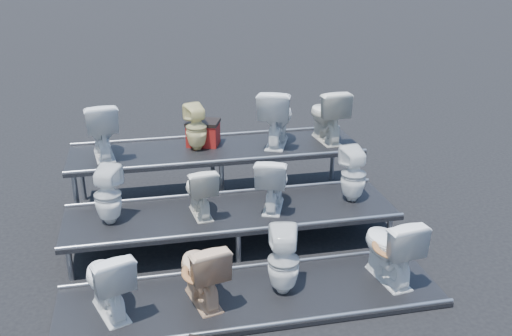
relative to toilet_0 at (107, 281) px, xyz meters
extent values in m
plane|color=black|center=(1.51, 1.30, -0.44)|extent=(80.00, 80.00, 0.00)
cube|color=black|center=(1.51, 0.00, -0.41)|extent=(4.20, 1.20, 0.06)
cube|color=black|center=(1.51, 1.30, -0.21)|extent=(4.20, 1.20, 0.46)
cube|color=black|center=(1.51, 2.60, -0.01)|extent=(4.20, 1.20, 0.86)
imported|color=white|center=(0.00, 0.00, 0.00)|extent=(0.65, 0.85, 0.76)
imported|color=tan|center=(0.97, 0.00, 0.00)|extent=(0.59, 0.82, 0.76)
imported|color=white|center=(1.87, 0.00, 0.01)|extent=(0.41, 0.42, 0.77)
imported|color=white|center=(3.11, 0.00, 0.03)|extent=(0.57, 0.86, 0.82)
imported|color=white|center=(0.00, 1.30, 0.38)|extent=(0.44, 0.44, 0.73)
imported|color=silver|center=(1.12, 1.30, 0.35)|extent=(0.44, 0.68, 0.66)
imported|color=white|center=(2.05, 1.30, 0.38)|extent=(0.62, 0.80, 0.72)
imported|color=white|center=(3.14, 1.30, 0.39)|extent=(0.37, 0.38, 0.74)
imported|color=white|center=(-0.08, 2.60, 0.81)|extent=(0.54, 0.83, 0.79)
imported|color=beige|center=(1.24, 2.60, 0.76)|extent=(0.38, 0.38, 0.67)
imported|color=white|center=(2.42, 2.60, 0.84)|extent=(0.75, 0.95, 0.85)
imported|color=silver|center=(3.20, 2.60, 0.82)|extent=(0.52, 0.83, 0.81)
cube|color=#9D2011|center=(1.35, 2.80, 0.58)|extent=(0.54, 0.49, 0.32)
camera|label=1|loc=(0.46, -5.20, 3.24)|focal=40.00mm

